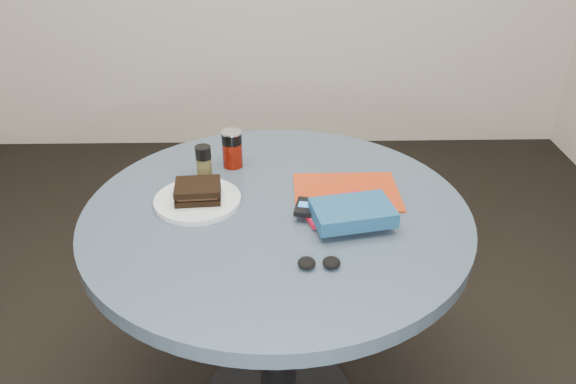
{
  "coord_description": "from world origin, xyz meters",
  "views": [
    {
      "loc": [
        0.0,
        -1.23,
        1.52
      ],
      "look_at": [
        0.03,
        0.0,
        0.8
      ],
      "focal_mm": 35.0,
      "sensor_mm": 36.0,
      "label": 1
    }
  ],
  "objects_px": {
    "table": "(277,259)",
    "headphones": "(319,263)",
    "plate": "(198,200)",
    "novel": "(353,213)",
    "pepper_grinder": "(204,162)",
    "red_book": "(337,209)",
    "sandwich": "(198,191)",
    "mp3_player": "(305,207)",
    "soda_can": "(232,149)",
    "magazine": "(346,192)"
  },
  "relations": [
    {
      "from": "soda_can",
      "to": "novel",
      "type": "relative_size",
      "value": 0.57
    },
    {
      "from": "plate",
      "to": "table",
      "type": "bearing_deg",
      "value": -9.41
    },
    {
      "from": "magazine",
      "to": "plate",
      "type": "bearing_deg",
      "value": -174.35
    },
    {
      "from": "table",
      "to": "red_book",
      "type": "xyz_separation_m",
      "value": [
        0.15,
        -0.02,
        0.18
      ]
    },
    {
      "from": "magazine",
      "to": "mp3_player",
      "type": "relative_size",
      "value": 3.29
    },
    {
      "from": "table",
      "to": "soda_can",
      "type": "xyz_separation_m",
      "value": [
        -0.13,
        0.24,
        0.22
      ]
    },
    {
      "from": "pepper_grinder",
      "to": "sandwich",
      "type": "bearing_deg",
      "value": -91.13
    },
    {
      "from": "novel",
      "to": "plate",
      "type": "bearing_deg",
      "value": 152.08
    },
    {
      "from": "table",
      "to": "soda_can",
      "type": "relative_size",
      "value": 9.05
    },
    {
      "from": "plate",
      "to": "headphones",
      "type": "relative_size",
      "value": 2.38
    },
    {
      "from": "plate",
      "to": "magazine",
      "type": "height_order",
      "value": "plate"
    },
    {
      "from": "plate",
      "to": "mp3_player",
      "type": "distance_m",
      "value": 0.29
    },
    {
      "from": "plate",
      "to": "red_book",
      "type": "distance_m",
      "value": 0.37
    },
    {
      "from": "magazine",
      "to": "headphones",
      "type": "xyz_separation_m",
      "value": [
        -0.1,
        -0.32,
        0.01
      ]
    },
    {
      "from": "plate",
      "to": "soda_can",
      "type": "distance_m",
      "value": 0.23
    },
    {
      "from": "sandwich",
      "to": "magazine",
      "type": "distance_m",
      "value": 0.4
    },
    {
      "from": "red_book",
      "to": "novel",
      "type": "distance_m",
      "value": 0.07
    },
    {
      "from": "plate",
      "to": "headphones",
      "type": "distance_m",
      "value": 0.41
    },
    {
      "from": "soda_can",
      "to": "magazine",
      "type": "bearing_deg",
      "value": -27.39
    },
    {
      "from": "soda_can",
      "to": "plate",
      "type": "bearing_deg",
      "value": -111.08
    },
    {
      "from": "red_book",
      "to": "headphones",
      "type": "xyz_separation_m",
      "value": [
        -0.06,
        -0.22,
        -0.0
      ]
    },
    {
      "from": "novel",
      "to": "mp3_player",
      "type": "xyz_separation_m",
      "value": [
        -0.11,
        0.05,
        -0.01
      ]
    },
    {
      "from": "magazine",
      "to": "novel",
      "type": "bearing_deg",
      "value": -92.26
    },
    {
      "from": "magazine",
      "to": "mp3_player",
      "type": "height_order",
      "value": "mp3_player"
    },
    {
      "from": "soda_can",
      "to": "novel",
      "type": "bearing_deg",
      "value": -46.07
    },
    {
      "from": "soda_can",
      "to": "table",
      "type": "bearing_deg",
      "value": -62.28
    },
    {
      "from": "magazine",
      "to": "red_book",
      "type": "distance_m",
      "value": 0.11
    },
    {
      "from": "plate",
      "to": "pepper_grinder",
      "type": "relative_size",
      "value": 2.27
    },
    {
      "from": "red_book",
      "to": "mp3_player",
      "type": "distance_m",
      "value": 0.08
    },
    {
      "from": "table",
      "to": "novel",
      "type": "xyz_separation_m",
      "value": [
        0.19,
        -0.08,
        0.2
      ]
    },
    {
      "from": "sandwich",
      "to": "soda_can",
      "type": "distance_m",
      "value": 0.22
    },
    {
      "from": "soda_can",
      "to": "novel",
      "type": "xyz_separation_m",
      "value": [
        0.31,
        -0.32,
        -0.02
      ]
    },
    {
      "from": "table",
      "to": "headphones",
      "type": "xyz_separation_m",
      "value": [
        0.09,
        -0.24,
        0.17
      ]
    },
    {
      "from": "plate",
      "to": "sandwich",
      "type": "relative_size",
      "value": 1.83
    },
    {
      "from": "magazine",
      "to": "mp3_player",
      "type": "xyz_separation_m",
      "value": [
        -0.12,
        -0.11,
        0.02
      ]
    },
    {
      "from": "sandwich",
      "to": "headphones",
      "type": "distance_m",
      "value": 0.41
    },
    {
      "from": "pepper_grinder",
      "to": "magazine",
      "type": "height_order",
      "value": "pepper_grinder"
    },
    {
      "from": "plate",
      "to": "novel",
      "type": "distance_m",
      "value": 0.41
    },
    {
      "from": "plate",
      "to": "mp3_player",
      "type": "relative_size",
      "value": 2.64
    },
    {
      "from": "sandwich",
      "to": "pepper_grinder",
      "type": "distance_m",
      "value": 0.13
    },
    {
      "from": "sandwich",
      "to": "headphones",
      "type": "relative_size",
      "value": 1.3
    },
    {
      "from": "sandwich",
      "to": "red_book",
      "type": "distance_m",
      "value": 0.36
    },
    {
      "from": "sandwich",
      "to": "headphones",
      "type": "xyz_separation_m",
      "value": [
        0.3,
        -0.28,
        -0.02
      ]
    },
    {
      "from": "magazine",
      "to": "headphones",
      "type": "height_order",
      "value": "headphones"
    },
    {
      "from": "magazine",
      "to": "red_book",
      "type": "bearing_deg",
      "value": -110.18
    },
    {
      "from": "plate",
      "to": "novel",
      "type": "relative_size",
      "value": 1.18
    },
    {
      "from": "table",
      "to": "sandwich",
      "type": "xyz_separation_m",
      "value": [
        -0.2,
        0.04,
        0.2
      ]
    },
    {
      "from": "mp3_player",
      "to": "soda_can",
      "type": "bearing_deg",
      "value": 125.72
    },
    {
      "from": "pepper_grinder",
      "to": "red_book",
      "type": "distance_m",
      "value": 0.41
    },
    {
      "from": "soda_can",
      "to": "magazine",
      "type": "height_order",
      "value": "soda_can"
    }
  ]
}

